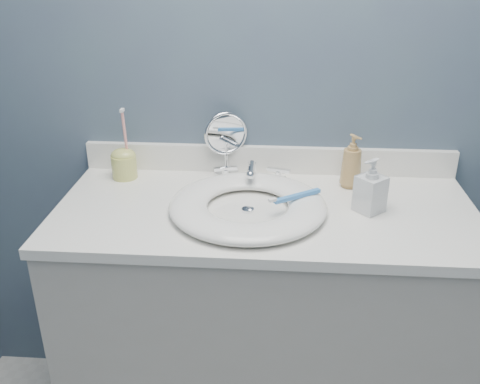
# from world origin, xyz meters

# --- Properties ---
(back_wall) EXTENTS (2.20, 0.02, 2.40)m
(back_wall) POSITION_xyz_m (0.00, 1.25, 1.20)
(back_wall) COLOR #445066
(back_wall) RESTS_ON ground
(vanity_cabinet) EXTENTS (1.20, 0.55, 0.85)m
(vanity_cabinet) POSITION_xyz_m (0.00, 0.97, 0.42)
(vanity_cabinet) COLOR #B4AEA5
(vanity_cabinet) RESTS_ON ground
(countertop) EXTENTS (1.22, 0.57, 0.03)m
(countertop) POSITION_xyz_m (0.00, 0.97, 0.86)
(countertop) COLOR white
(countertop) RESTS_ON vanity_cabinet
(backsplash) EXTENTS (1.22, 0.02, 0.09)m
(backsplash) POSITION_xyz_m (0.00, 1.24, 0.93)
(backsplash) COLOR white
(backsplash) RESTS_ON countertop
(basin) EXTENTS (0.45, 0.45, 0.04)m
(basin) POSITION_xyz_m (-0.05, 0.94, 0.90)
(basin) COLOR white
(basin) RESTS_ON countertop
(drain) EXTENTS (0.04, 0.04, 0.01)m
(drain) POSITION_xyz_m (-0.05, 0.94, 0.88)
(drain) COLOR silver
(drain) RESTS_ON countertop
(faucet) EXTENTS (0.25, 0.13, 0.07)m
(faucet) POSITION_xyz_m (-0.05, 1.14, 0.91)
(faucet) COLOR silver
(faucet) RESTS_ON countertop
(makeup_mirror) EXTENTS (0.14, 0.08, 0.21)m
(makeup_mirror) POSITION_xyz_m (-0.14, 1.21, 1.00)
(makeup_mirror) COLOR silver
(makeup_mirror) RESTS_ON countertop
(soap_bottle_amber) EXTENTS (0.09, 0.09, 0.17)m
(soap_bottle_amber) POSITION_xyz_m (0.26, 1.14, 0.96)
(soap_bottle_amber) COLOR #AB854D
(soap_bottle_amber) RESTS_ON countertop
(soap_bottle_clear) EXTENTS (0.10, 0.10, 0.16)m
(soap_bottle_clear) POSITION_xyz_m (0.30, 0.97, 0.96)
(soap_bottle_clear) COLOR silver
(soap_bottle_clear) RESTS_ON countertop
(toothbrush_holder) EXTENTS (0.08, 0.08, 0.23)m
(toothbrush_holder) POSITION_xyz_m (-0.46, 1.16, 0.93)
(toothbrush_holder) COLOR #C8C964
(toothbrush_holder) RESTS_ON countertop
(toothbrush_lying) EXTENTS (0.15, 0.11, 0.02)m
(toothbrush_lying) POSITION_xyz_m (0.08, 0.96, 0.92)
(toothbrush_lying) COLOR #3A81CE
(toothbrush_lying) RESTS_ON basin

